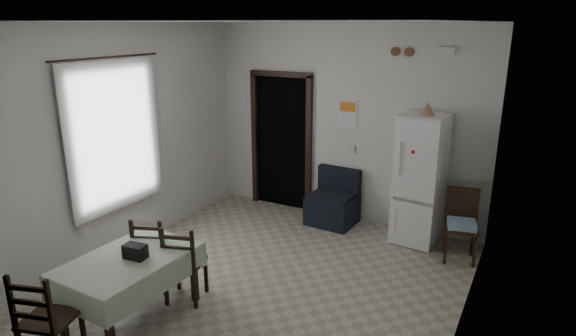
% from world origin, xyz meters
% --- Properties ---
extents(ground, '(4.50, 4.50, 0.00)m').
position_xyz_m(ground, '(0.00, 0.00, 0.00)').
color(ground, '#A69D87').
rests_on(ground, ground).
extents(ceiling, '(4.20, 4.50, 0.02)m').
position_xyz_m(ceiling, '(0.00, 0.00, 2.90)').
color(ceiling, white).
rests_on(ceiling, ground).
extents(wall_back, '(4.20, 0.02, 2.90)m').
position_xyz_m(wall_back, '(0.00, 2.25, 1.45)').
color(wall_back, silver).
rests_on(wall_back, ground).
extents(wall_front, '(4.20, 0.02, 2.90)m').
position_xyz_m(wall_front, '(0.00, -2.25, 1.45)').
color(wall_front, silver).
rests_on(wall_front, ground).
extents(wall_left, '(0.02, 4.50, 2.90)m').
position_xyz_m(wall_left, '(-2.10, 0.00, 1.45)').
color(wall_left, silver).
rests_on(wall_left, ground).
extents(wall_right, '(0.02, 4.50, 2.90)m').
position_xyz_m(wall_right, '(2.10, 0.00, 1.45)').
color(wall_right, silver).
rests_on(wall_right, ground).
extents(doorway, '(1.06, 0.52, 2.22)m').
position_xyz_m(doorway, '(-1.05, 2.45, 1.06)').
color(doorway, black).
rests_on(doorway, ground).
extents(window_recess, '(0.10, 1.20, 1.60)m').
position_xyz_m(window_recess, '(-2.15, -0.20, 1.55)').
color(window_recess, silver).
rests_on(window_recess, ground).
extents(curtain, '(0.02, 1.45, 1.85)m').
position_xyz_m(curtain, '(-2.04, -0.20, 1.55)').
color(curtain, beige).
rests_on(curtain, ground).
extents(curtain_rod, '(0.02, 1.60, 0.02)m').
position_xyz_m(curtain_rod, '(-2.03, -0.20, 2.50)').
color(curtain_rod, black).
rests_on(curtain_rod, ground).
extents(calendar, '(0.28, 0.02, 0.40)m').
position_xyz_m(calendar, '(0.05, 2.24, 1.62)').
color(calendar, white).
rests_on(calendar, ground).
extents(calendar_image, '(0.24, 0.01, 0.14)m').
position_xyz_m(calendar_image, '(0.05, 2.23, 1.72)').
color(calendar_image, orange).
rests_on(calendar_image, ground).
extents(light_switch, '(0.08, 0.02, 0.12)m').
position_xyz_m(light_switch, '(0.15, 2.24, 1.10)').
color(light_switch, beige).
rests_on(light_switch, ground).
extents(vent_left, '(0.12, 0.03, 0.12)m').
position_xyz_m(vent_left, '(0.70, 2.23, 2.52)').
color(vent_left, brown).
rests_on(vent_left, ground).
extents(vent_right, '(0.12, 0.03, 0.12)m').
position_xyz_m(vent_right, '(0.88, 2.23, 2.52)').
color(vent_right, brown).
rests_on(vent_right, ground).
extents(emergency_light, '(0.25, 0.07, 0.09)m').
position_xyz_m(emergency_light, '(1.35, 2.21, 2.55)').
color(emergency_light, white).
rests_on(emergency_light, ground).
extents(fridge, '(0.63, 0.63, 1.76)m').
position_xyz_m(fridge, '(1.23, 1.93, 0.88)').
color(fridge, white).
rests_on(fridge, ground).
extents(tan_cone, '(0.21, 0.21, 0.17)m').
position_xyz_m(tan_cone, '(1.26, 1.88, 1.85)').
color(tan_cone, tan).
rests_on(tan_cone, fridge).
extents(navy_seat, '(0.70, 0.68, 0.81)m').
position_xyz_m(navy_seat, '(-0.02, 1.93, 0.40)').
color(navy_seat, black).
rests_on(navy_seat, ground).
extents(corner_chair, '(0.47, 0.47, 0.91)m').
position_xyz_m(corner_chair, '(1.85, 1.63, 0.45)').
color(corner_chair, black).
rests_on(corner_chair, ground).
extents(dining_table, '(0.90, 1.33, 0.67)m').
position_xyz_m(dining_table, '(-0.84, -1.26, 0.34)').
color(dining_table, '#B2C3A7').
rests_on(dining_table, ground).
extents(black_bag, '(0.23, 0.16, 0.14)m').
position_xyz_m(black_bag, '(-0.77, -1.23, 0.75)').
color(black_bag, black).
rests_on(black_bag, dining_table).
extents(dining_chair_far_left, '(0.49, 0.49, 0.88)m').
position_xyz_m(dining_chair_far_left, '(-1.07, -0.68, 0.44)').
color(dining_chair_far_left, black).
rests_on(dining_chair_far_left, ground).
extents(dining_chair_far_right, '(0.48, 0.48, 0.89)m').
position_xyz_m(dining_chair_far_right, '(-0.59, -0.72, 0.44)').
color(dining_chair_far_right, black).
rests_on(dining_chair_far_right, ground).
extents(dining_chair_near_head, '(0.52, 0.52, 0.96)m').
position_xyz_m(dining_chair_near_head, '(-0.91, -2.11, 0.48)').
color(dining_chair_near_head, black).
rests_on(dining_chair_near_head, ground).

